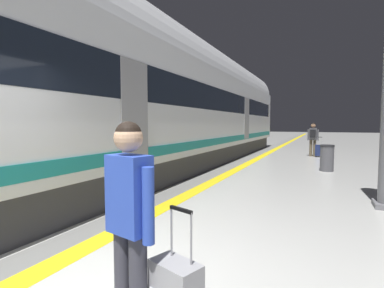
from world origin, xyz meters
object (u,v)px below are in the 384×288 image
object	(u,v)px
traveller_foreground	(129,214)
suitcase_near	(320,150)
waste_bin	(327,158)
high_speed_train	(171,99)
passenger_near	(313,137)

from	to	relation	value
traveller_foreground	suitcase_near	distance (m)	13.93
waste_bin	high_speed_train	bearing A→B (deg)	-159.86
suitcase_near	waste_bin	bearing A→B (deg)	-86.28
high_speed_train	waste_bin	distance (m)	5.78
traveller_foreground	suitcase_near	world-z (taller)	traveller_foreground
suitcase_near	high_speed_train	bearing A→B (deg)	-126.57
traveller_foreground	waste_bin	bearing A→B (deg)	81.32
traveller_foreground	passenger_near	xyz separation A→B (m)	(0.80, 14.01, 0.03)
passenger_near	suitcase_near	bearing A→B (deg)	-24.75
traveller_foreground	high_speed_train	bearing A→B (deg)	116.22
suitcase_near	waste_bin	xyz separation A→B (m)	(0.30, -4.58, 0.13)
traveller_foreground	suitcase_near	bearing A→B (deg)	85.38
traveller_foreground	waste_bin	distance (m)	9.41
high_speed_train	waste_bin	bearing A→B (deg)	20.14
high_speed_train	waste_bin	world-z (taller)	high_speed_train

